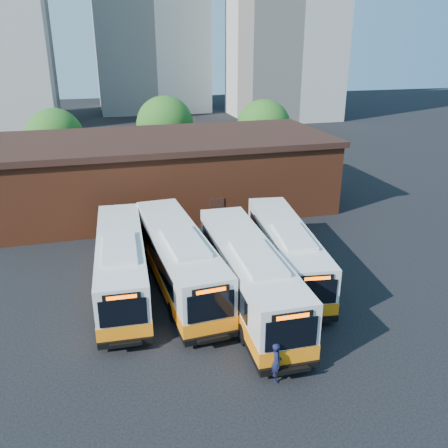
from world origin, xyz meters
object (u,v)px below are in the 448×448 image
object	(u,v)px
transit_worker	(276,362)
bus_east	(286,252)
bus_west	(122,265)
bus_mideast	(248,277)
bus_midwest	(179,261)

from	to	relation	value
transit_worker	bus_east	bearing A→B (deg)	-13.93
bus_west	bus_east	size ratio (longest dim) A/B	1.02
bus_mideast	transit_worker	distance (m)	6.77
bus_east	bus_mideast	bearing A→B (deg)	-133.44
transit_worker	bus_west	bearing A→B (deg)	40.71
bus_midwest	transit_worker	distance (m)	10.12
bus_mideast	bus_east	xyz separation A→B (m)	(3.43, 2.77, -0.14)
transit_worker	bus_mideast	bearing A→B (deg)	3.21
bus_west	bus_midwest	xyz separation A→B (m)	(3.39, -0.46, 0.07)
bus_east	transit_worker	distance (m)	10.38
bus_midwest	bus_mideast	size ratio (longest dim) A/B	0.99
bus_midwest	bus_east	bearing A→B (deg)	-6.21
bus_mideast	bus_west	bearing A→B (deg)	154.11
bus_west	bus_east	world-z (taller)	bus_west
bus_west	bus_mideast	world-z (taller)	bus_mideast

